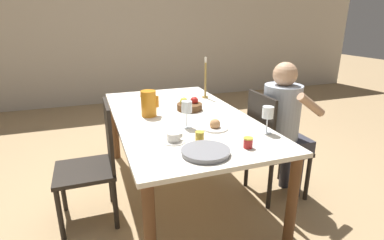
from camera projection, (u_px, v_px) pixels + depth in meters
ground_plane at (181, 191)px, 2.70m from camera, size 20.00×20.00×0.00m
wall_back at (123, 29)px, 5.25m from camera, size 10.00×0.06×2.60m
dining_table at (180, 124)px, 2.49m from camera, size 1.04×1.93×0.72m
chair_person_side at (271, 144)px, 2.51m from camera, size 0.42×0.42×0.91m
chair_opposite at (94, 162)px, 2.20m from camera, size 0.42×0.42×0.91m
person_seated at (284, 121)px, 2.45m from camera, size 0.39×0.41×1.16m
red_pitcher at (149, 103)px, 2.41m from camera, size 0.15×0.12×0.21m
wine_glass_water at (187, 108)px, 2.14m from camera, size 0.08×0.08×0.20m
wine_glass_juice at (268, 114)px, 2.04m from camera, size 0.08×0.08×0.19m
teacup_near_person at (174, 138)px, 1.92m from camera, size 0.15×0.15×0.06m
teacup_across at (150, 105)px, 2.65m from camera, size 0.15×0.15×0.06m
serving_tray at (206, 152)px, 1.75m from camera, size 0.29×0.29×0.03m
bread_plate at (215, 126)px, 2.15m from camera, size 0.19×0.19×0.08m
jam_jar_amber at (248, 142)px, 1.83m from camera, size 0.06×0.06×0.07m
jam_jar_red at (200, 136)px, 1.93m from camera, size 0.06×0.06×0.07m
fruit_bowl at (189, 106)px, 2.60m from camera, size 0.22×0.22×0.11m
candlestick_tall at (205, 82)px, 2.95m from camera, size 0.06×0.06×0.40m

